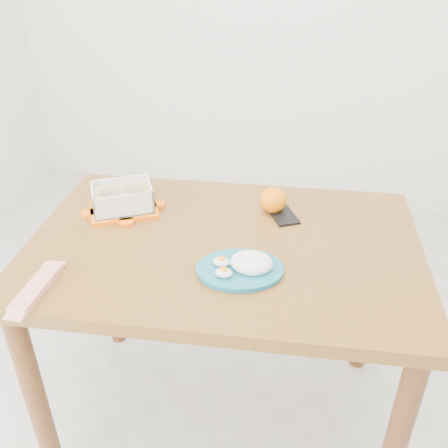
% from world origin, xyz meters
% --- Properties ---
extents(ground, '(3.50, 3.50, 0.00)m').
position_xyz_m(ground, '(0.00, 0.00, 0.00)').
color(ground, '#B7B7B2').
rests_on(ground, ground).
extents(dining_table, '(1.18, 0.85, 0.75)m').
position_xyz_m(dining_table, '(-0.07, 0.01, 0.64)').
color(dining_table, brown).
rests_on(dining_table, ground).
extents(food_container, '(0.26, 0.24, 0.09)m').
position_xyz_m(food_container, '(-0.42, 0.11, 0.79)').
color(food_container, '#FF6607').
rests_on(food_container, dining_table).
extents(orange_fruit, '(0.08, 0.08, 0.08)m').
position_xyz_m(orange_fruit, '(0.04, 0.22, 0.79)').
color(orange_fruit, '#FF6A05').
rests_on(orange_fruit, dining_table).
extents(rice_plate, '(0.28, 0.28, 0.06)m').
position_xyz_m(rice_plate, '(0.01, -0.11, 0.77)').
color(rice_plate, '#176981').
rests_on(rice_plate, dining_table).
extents(candy_bar, '(0.06, 0.20, 0.02)m').
position_xyz_m(candy_bar, '(-0.48, -0.31, 0.76)').
color(candy_bar, red).
rests_on(candy_bar, dining_table).
extents(smartphone, '(0.13, 0.15, 0.01)m').
position_xyz_m(smartphone, '(0.07, 0.20, 0.75)').
color(smartphone, black).
rests_on(smartphone, dining_table).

